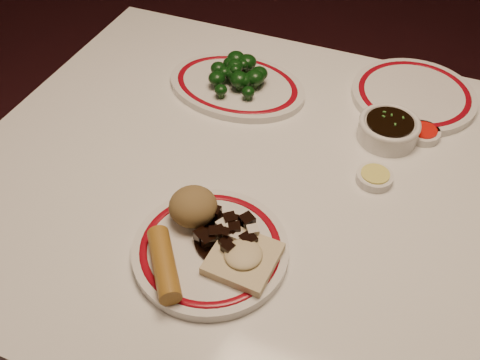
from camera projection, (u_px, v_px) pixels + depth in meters
name	position (u px, v px, depth m)	size (l,w,h in m)	color
dining_table	(293.00, 220.00, 1.00)	(1.20, 0.90, 0.75)	white
main_plate	(211.00, 250.00, 0.82)	(0.31, 0.31, 0.02)	white
rice_mound	(193.00, 206.00, 0.84)	(0.08, 0.08, 0.06)	olive
spring_roll	(164.00, 264.00, 0.77)	(0.03, 0.03, 0.12)	#AB782A
fried_wonton	(243.00, 257.00, 0.79)	(0.10, 0.10, 0.03)	beige
stirfry_heap	(227.00, 234.00, 0.82)	(0.10, 0.10, 0.03)	black
broccoli_plate	(237.00, 86.00, 1.12)	(0.31, 0.27, 0.02)	white
broccoli_pile	(238.00, 72.00, 1.11)	(0.12, 0.14, 0.05)	#23471C
soy_bowl	(388.00, 130.00, 1.01)	(0.11, 0.11, 0.04)	white
sweet_sour_dish	(423.00, 133.00, 1.02)	(0.06, 0.06, 0.02)	white
mustard_dish	(375.00, 177.00, 0.93)	(0.06, 0.06, 0.02)	white
far_plate	(414.00, 95.00, 1.10)	(0.29, 0.29, 0.02)	white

